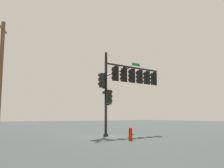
% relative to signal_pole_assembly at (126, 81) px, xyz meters
% --- Properties ---
extents(ground_plane, '(120.00, 120.00, 0.00)m').
position_rel_signal_pole_assembly_xyz_m(ground_plane, '(-2.01, -0.12, -4.43)').
color(ground_plane, '#3A4443').
extents(signal_pole_assembly, '(6.54, 1.38, 6.52)m').
position_rel_signal_pole_assembly_xyz_m(signal_pole_assembly, '(0.00, 0.00, 0.00)').
color(signal_pole_assembly, black).
rests_on(signal_pole_assembly, ground_plane).
extents(utility_pole, '(0.92, 1.66, 8.86)m').
position_rel_signal_pole_assembly_xyz_m(utility_pole, '(-8.93, 4.02, 0.12)').
color(utility_pole, brown).
rests_on(utility_pole, ground_plane).
extents(fire_hydrant, '(0.33, 0.24, 0.83)m').
position_rel_signal_pole_assembly_xyz_m(fire_hydrant, '(-2.41, -3.65, -4.02)').
color(fire_hydrant, red).
rests_on(fire_hydrant, ground_plane).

